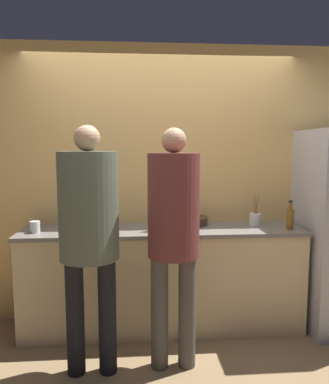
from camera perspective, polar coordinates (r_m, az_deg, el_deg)
name	(u,v)px	position (r m, az deg, el deg)	size (l,w,h in m)	color
ground_plane	(166,345)	(3.38, 0.19, -22.35)	(14.00, 14.00, 0.00)	#8C704C
wall_back	(161,184)	(3.59, -0.61, 1.23)	(5.20, 0.06, 2.60)	#E0B266
counter	(163,278)	(3.50, -0.26, -12.97)	(2.50, 0.60, 0.93)	beige
person_left	(89,223)	(2.69, -11.42, -4.69)	(0.42, 0.42, 1.80)	black
person_center	(174,225)	(2.72, 1.39, -5.11)	(0.38, 0.38, 1.79)	#4C4742
fruit_bowl	(191,220)	(3.54, 4.00, -4.33)	(0.32, 0.32, 0.11)	#4C3323
utensil_crock	(255,219)	(3.57, 13.67, -3.96)	(0.11, 0.11, 0.29)	silver
bottle_amber	(290,218)	(3.48, 18.59, -3.77)	(0.06, 0.06, 0.26)	brown
bottle_dark	(155,220)	(3.23, -1.49, -4.31)	(0.06, 0.06, 0.24)	#333338
cup_white	(35,227)	(3.37, -19.13, -5.06)	(0.08, 0.08, 0.10)	white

